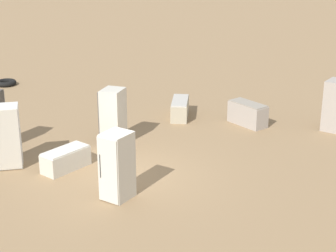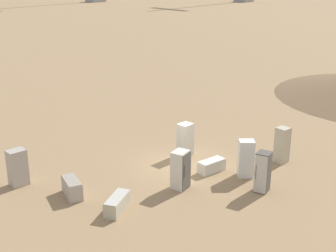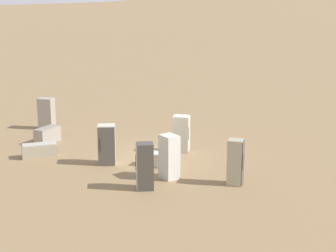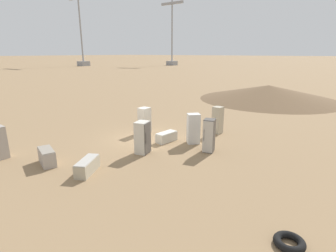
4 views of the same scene
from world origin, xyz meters
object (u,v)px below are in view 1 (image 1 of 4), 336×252
discarded_fridge_8 (113,117)px  scrap_tire (6,83)px  discarded_fridge_5 (248,114)px  discarded_fridge_6 (7,137)px  discarded_fridge_1 (336,105)px  discarded_fridge_4 (180,108)px  discarded_fridge_3 (117,166)px  discarded_fridge_0 (66,159)px

discarded_fridge_8 → scrap_tire: (-8.25, 2.85, -0.78)m
discarded_fridge_5 → discarded_fridge_6: size_ratio=0.83×
discarded_fridge_1 → discarded_fridge_5: size_ratio=1.13×
discarded_fridge_1 → scrap_tire: discarded_fridge_1 is taller
discarded_fridge_6 → discarded_fridge_8: (1.34, 3.09, -0.03)m
discarded_fridge_4 → scrap_tire: size_ratio=1.86×
discarded_fridge_8 → discarded_fridge_6: bearing=141.7°
discarded_fridge_3 → discarded_fridge_6: discarded_fridge_6 is taller
discarded_fridge_4 → discarded_fridge_6: bearing=46.7°
discarded_fridge_4 → discarded_fridge_0: bearing=59.2°
discarded_fridge_0 → discarded_fridge_3: (2.35, -0.61, 0.58)m
discarded_fridge_0 → discarded_fridge_1: bearing=-119.7°
discarded_fridge_0 → discarded_fridge_5: size_ratio=0.96×
discarded_fridge_0 → discarded_fridge_6: size_ratio=0.80×
discarded_fridge_4 → discarded_fridge_3: bearing=80.0°
discarded_fridge_3 → scrap_tire: discarded_fridge_3 is taller
discarded_fridge_5 → discarded_fridge_8: size_ratio=0.85×
discarded_fridge_5 → discarded_fridge_3: bearing=15.9°
discarded_fridge_0 → discarded_fridge_8: bearing=-80.7°
discarded_fridge_8 → scrap_tire: discarded_fridge_8 is taller
discarded_fridge_4 → discarded_fridge_6: (-1.72, -6.47, 0.60)m
discarded_fridge_6 → scrap_tire: discarded_fridge_6 is taller
discarded_fridge_0 → discarded_fridge_5: (2.65, 6.31, 0.09)m
discarded_fridge_1 → discarded_fridge_6: (-6.80, -8.20, 0.06)m
discarded_fridge_1 → discarded_fridge_8: 7.49m
discarded_fridge_6 → discarded_fridge_3: bearing=136.1°
discarded_fridge_0 → scrap_tire: 9.86m
discarded_fridge_0 → discarded_fridge_4: size_ratio=0.88×
discarded_fridge_6 → discarded_fridge_0: bearing=161.0°
discarded_fridge_8 → discarded_fridge_4: bearing=-21.2°
discarded_fridge_6 → scrap_tire: (-6.91, 5.94, -0.81)m
discarded_fridge_0 → discarded_fridge_5: bearing=-106.8°
discarded_fridge_0 → discarded_fridge_1: size_ratio=0.85×
discarded_fridge_0 → discarded_fridge_8: 2.41m
discarded_fridge_1 → discarded_fridge_6: 10.66m
discarded_fridge_4 → discarded_fridge_6: discarded_fridge_6 is taller
discarded_fridge_0 → discarded_fridge_1: 9.18m
discarded_fridge_0 → discarded_fridge_5: 6.85m
discarded_fridge_1 → discarded_fridge_3: size_ratio=0.98×
discarded_fridge_0 → discarded_fridge_8: discarded_fridge_8 is taller
discarded_fridge_8 → discarded_fridge_3: bearing=-154.6°
discarded_fridge_6 → scrap_tire: size_ratio=2.06×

